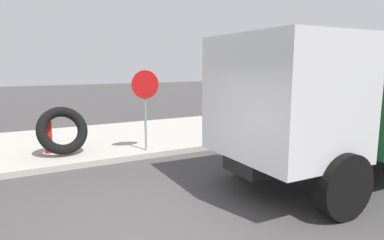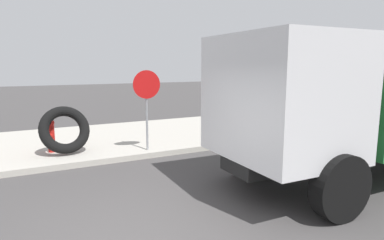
{
  "view_description": "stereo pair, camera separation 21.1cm",
  "coord_description": "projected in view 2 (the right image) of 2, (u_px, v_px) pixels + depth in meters",
  "views": [
    {
      "loc": [
        -1.41,
        -4.09,
        2.47
      ],
      "look_at": [
        2.31,
        2.66,
        1.19
      ],
      "focal_mm": 31.25,
      "sensor_mm": 36.0,
      "label": 1
    },
    {
      "loc": [
        -1.23,
        -4.19,
        2.47
      ],
      "look_at": [
        2.31,
        2.66,
        1.19
      ],
      "focal_mm": 31.25,
      "sensor_mm": 36.0,
      "label": 2
    }
  ],
  "objects": [
    {
      "name": "sidewalk_curb",
      "position": [
        69.0,
        143.0,
        10.31
      ],
      "size": [
        36.0,
        5.0,
        0.15
      ],
      "primitive_type": "cube",
      "color": "#ADA89E",
      "rests_on": "ground"
    },
    {
      "name": "loose_tire",
      "position": [
        65.0,
        130.0,
        8.75
      ],
      "size": [
        1.35,
        0.88,
        1.28
      ],
      "primitive_type": "torus",
      "rotation": [
        1.15,
        0.0,
        0.09
      ],
      "color": "black",
      "rests_on": "sidewalk_curb"
    },
    {
      "name": "stop_sign",
      "position": [
        147.0,
        95.0,
        8.97
      ],
      "size": [
        0.76,
        0.08,
        2.18
      ],
      "color": "gray",
      "rests_on": "sidewalk_curb"
    },
    {
      "name": "dump_truck_green",
      "position": [
        365.0,
        106.0,
        7.14
      ],
      "size": [
        7.06,
        2.94,
        3.0
      ],
      "color": "#237033",
      "rests_on": "ground"
    },
    {
      "name": "fire_hydrant",
      "position": [
        51.0,
        135.0,
        8.93
      ],
      "size": [
        0.21,
        0.48,
        0.9
      ],
      "color": "red",
      "rests_on": "sidewalk_curb"
    }
  ]
}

